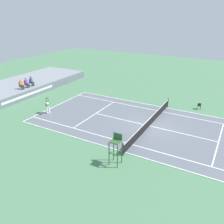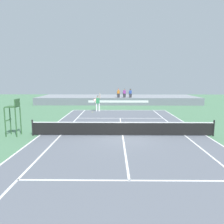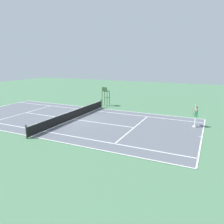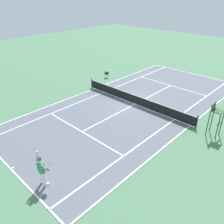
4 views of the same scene
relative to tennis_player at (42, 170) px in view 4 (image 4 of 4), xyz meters
name	(u,v)px [view 4 (image 4 of 4)]	position (x,y,z in m)	size (l,w,h in m)	color
ground_plane	(135,104)	(2.50, -11.16, -0.99)	(80.00, 80.00, 0.00)	#4C7A56
court	(135,104)	(2.50, -11.16, -0.98)	(11.08, 23.88, 0.03)	slate
net	(135,99)	(2.50, -11.16, -0.47)	(11.98, 0.10, 1.07)	black
tennis_player	(42,170)	(0.00, 0.00, 0.00)	(0.76, 0.62, 2.08)	white
tennis_ball	(64,179)	(-0.53, -0.94, -0.96)	(0.07, 0.07, 0.07)	#D1E533
umpire_chair	(216,115)	(-4.64, -11.16, 0.56)	(0.77, 0.77, 2.44)	#2D562D
ball_hopper	(107,73)	(9.55, -14.59, -0.42)	(0.36, 0.36, 0.70)	black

